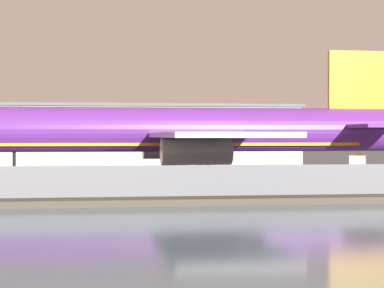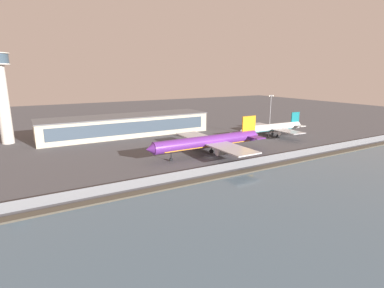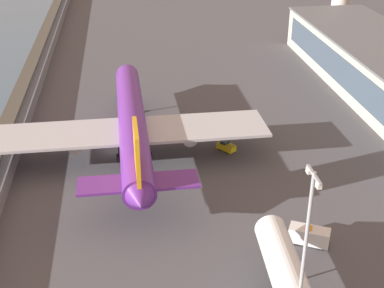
% 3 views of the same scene
% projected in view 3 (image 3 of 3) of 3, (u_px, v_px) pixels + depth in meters
% --- Properties ---
extents(ground_plane, '(500.00, 500.00, 0.00)m').
position_uv_depth(ground_plane, '(114.00, 150.00, 93.15)').
color(ground_plane, '#4C4C51').
extents(perimeter_fence, '(280.00, 0.10, 2.70)m').
position_uv_depth(perimeter_fence, '(19.00, 149.00, 90.65)').
color(perimeter_fence, slate).
rests_on(perimeter_fence, ground).
extents(cargo_jet_purple, '(52.15, 44.78, 14.36)m').
position_uv_depth(cargo_jet_purple, '(132.00, 125.00, 89.46)').
color(cargo_jet_purple, '#602889').
rests_on(cargo_jet_purple, ground).
extents(baggage_tug, '(3.51, 3.23, 1.80)m').
position_uv_depth(baggage_tug, '(226.00, 146.00, 92.65)').
color(baggage_tug, yellow).
rests_on(baggage_tug, ground).
extents(ops_van, '(4.21, 5.59, 2.48)m').
position_uv_depth(ops_van, '(308.00, 235.00, 69.38)').
color(ops_van, white).
rests_on(ops_van, ground).
extents(apron_light_mast_apron_west, '(3.20, 0.40, 21.32)m').
position_uv_depth(apron_light_mast_apron_west, '(304.00, 262.00, 48.27)').
color(apron_light_mast_apron_west, '#93969B').
rests_on(apron_light_mast_apron_west, ground).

